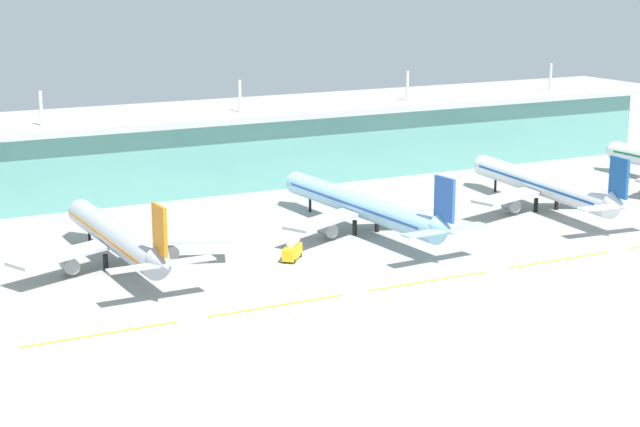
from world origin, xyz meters
TOP-DOWN VIEW (x-y plane):
  - ground_plane at (0.00, 0.00)m, footprint 600.00×600.00m
  - terminal_building at (-0.00, 111.48)m, footprint 288.00×34.00m
  - airliner_near_middle at (-55.88, 42.00)m, footprint 48.79×62.47m
  - airliner_center at (4.87, 43.95)m, footprint 48.70×72.18m
  - airliner_far_middle at (58.74, 42.78)m, footprint 48.60×69.23m
  - taxiway_stripe_west at (-71.00, 3.07)m, footprint 28.00×0.70m
  - taxiway_stripe_mid_west at (-37.00, 3.07)m, footprint 28.00×0.70m
  - taxiway_stripe_centre at (-3.00, 3.07)m, footprint 28.00×0.70m
  - taxiway_stripe_mid_east at (31.00, 3.07)m, footprint 28.00×0.70m
  - fuel_truck at (-20.52, 30.22)m, footprint 6.75×7.09m

SIDE VIEW (x-z plane):
  - ground_plane at x=0.00m, z-range 0.00..0.00m
  - taxiway_stripe_west at x=-71.00m, z-range 0.00..0.04m
  - taxiway_stripe_mid_west at x=-37.00m, z-range 0.00..0.04m
  - taxiway_stripe_centre at x=-3.00m, z-range 0.00..0.04m
  - taxiway_stripe_mid_east at x=31.00m, z-range 0.00..0.04m
  - fuel_truck at x=-20.52m, z-range -0.21..4.74m
  - airliner_near_middle at x=-55.88m, z-range -3.00..15.90m
  - airliner_far_middle at x=58.74m, z-range -3.00..15.90m
  - airliner_center at x=4.87m, z-range -2.99..15.91m
  - terminal_building at x=0.00m, z-range -4.30..26.51m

